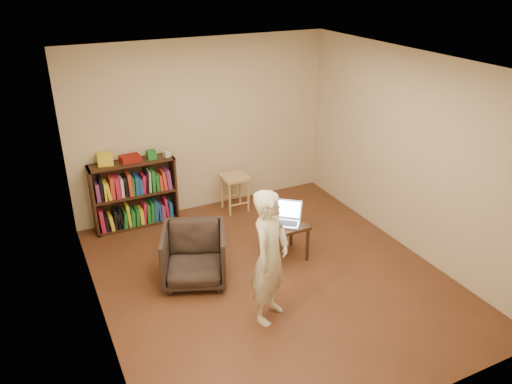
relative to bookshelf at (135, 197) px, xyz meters
name	(u,v)px	position (x,y,z in m)	size (l,w,h in m)	color
floor	(271,277)	(1.15, -2.09, -0.44)	(4.50, 4.50, 0.00)	#4A2B17
ceiling	(275,65)	(1.15, -2.09, 2.16)	(4.50, 4.50, 0.00)	silver
wall_back	(203,127)	(1.15, 0.16, 0.86)	(4.00, 4.00, 0.00)	beige
wall_left	(90,218)	(-0.85, -2.09, 0.86)	(4.50, 4.50, 0.00)	beige
wall_right	(410,154)	(3.15, -2.09, 0.86)	(4.50, 4.50, 0.00)	beige
bookshelf	(135,197)	(0.00, 0.00, 0.00)	(1.20, 0.30, 1.00)	black
box_yellow	(105,159)	(-0.34, 0.01, 0.64)	(0.20, 0.15, 0.17)	yellow
red_cloth	(130,159)	(0.00, -0.01, 0.61)	(0.27, 0.20, 0.09)	maroon
box_green	(151,155)	(0.29, -0.04, 0.62)	(0.12, 0.12, 0.12)	#1D6F28
box_white	(167,154)	(0.52, -0.04, 0.60)	(0.09, 0.09, 0.07)	beige
stool	(235,182)	(1.50, -0.19, 0.02)	(0.39, 0.39, 0.57)	tan
armchair	(194,255)	(0.29, -1.73, -0.09)	(0.75, 0.77, 0.70)	#302620
side_table	(286,229)	(1.54, -1.74, -0.03)	(0.49, 0.49, 0.50)	black
laptop	(287,218)	(1.56, -1.71, 0.11)	(0.50, 0.50, 0.24)	silver
person	(270,257)	(0.79, -2.73, 0.32)	(0.55, 0.36, 1.52)	beige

